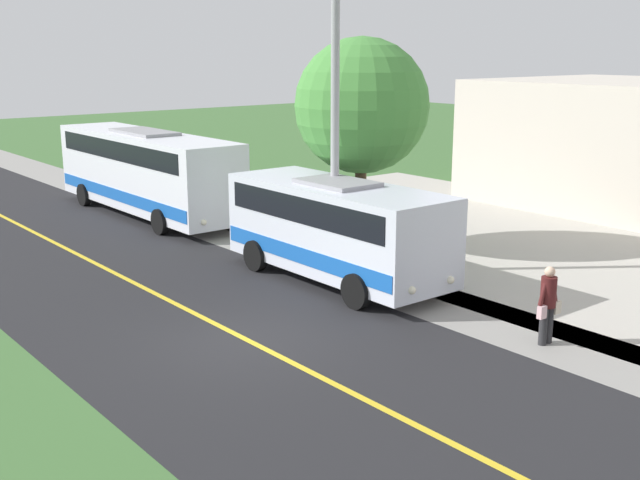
{
  "coord_description": "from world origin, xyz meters",
  "views": [
    {
      "loc": [
        8.96,
        13.67,
        6.27
      ],
      "look_at": [
        -3.5,
        -1.72,
        1.4
      ],
      "focal_mm": 43.97,
      "sensor_mm": 36.0,
      "label": 1
    }
  ],
  "objects_px": {
    "street_light_pole": "(332,102)",
    "tree_curbside": "(362,106)",
    "transit_bus_rear": "(146,169)",
    "pedestrian_with_bags": "(548,303)",
    "shuttle_bus_front": "(337,226)"
  },
  "relations": [
    {
      "from": "street_light_pole",
      "to": "tree_curbside",
      "type": "bearing_deg",
      "value": -147.83
    },
    {
      "from": "transit_bus_rear",
      "to": "pedestrian_with_bags",
      "type": "bearing_deg",
      "value": 91.38
    },
    {
      "from": "shuttle_bus_front",
      "to": "street_light_pole",
      "type": "distance_m",
      "value": 3.38
    },
    {
      "from": "transit_bus_rear",
      "to": "street_light_pole",
      "type": "distance_m",
      "value": 11.02
    },
    {
      "from": "pedestrian_with_bags",
      "to": "shuttle_bus_front",
      "type": "bearing_deg",
      "value": -86.44
    },
    {
      "from": "pedestrian_with_bags",
      "to": "street_light_pole",
      "type": "height_order",
      "value": "street_light_pole"
    },
    {
      "from": "transit_bus_rear",
      "to": "tree_curbside",
      "type": "xyz_separation_m",
      "value": [
        -2.9,
        9.0,
        2.74
      ]
    },
    {
      "from": "street_light_pole",
      "to": "tree_curbside",
      "type": "height_order",
      "value": "street_light_pole"
    },
    {
      "from": "tree_curbside",
      "to": "pedestrian_with_bags",
      "type": "bearing_deg",
      "value": 74.35
    },
    {
      "from": "transit_bus_rear",
      "to": "shuttle_bus_front",
      "type": "bearing_deg",
      "value": 90.11
    },
    {
      "from": "shuttle_bus_front",
      "to": "transit_bus_rear",
      "type": "bearing_deg",
      "value": -89.89
    },
    {
      "from": "tree_curbside",
      "to": "transit_bus_rear",
      "type": "bearing_deg",
      "value": -72.18
    },
    {
      "from": "shuttle_bus_front",
      "to": "transit_bus_rear",
      "type": "distance_m",
      "value": 11.26
    },
    {
      "from": "street_light_pole",
      "to": "tree_curbside",
      "type": "distance_m",
      "value": 2.98
    },
    {
      "from": "pedestrian_with_bags",
      "to": "street_light_pole",
      "type": "relative_size",
      "value": 0.2
    }
  ]
}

